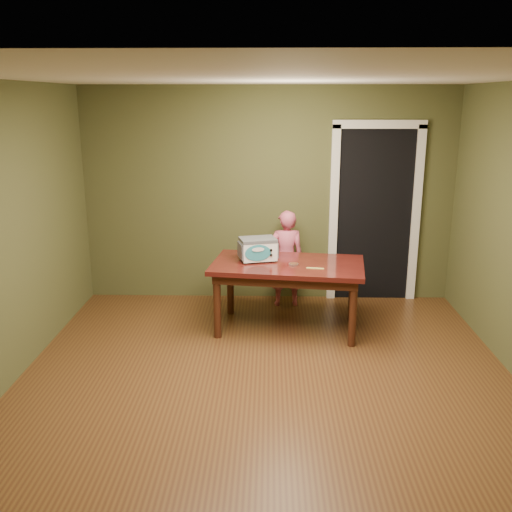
% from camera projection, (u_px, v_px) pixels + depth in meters
% --- Properties ---
extents(floor, '(5.00, 5.00, 0.00)m').
position_uv_depth(floor, '(266.00, 394.00, 4.88)').
color(floor, '#543518').
rests_on(floor, ground).
extents(room_shell, '(4.52, 5.02, 2.61)m').
position_uv_depth(room_shell, '(267.00, 197.00, 4.42)').
color(room_shell, '#434525').
rests_on(room_shell, ground).
extents(doorway, '(1.10, 0.66, 2.25)m').
position_uv_depth(doorway, '(370.00, 211.00, 7.25)').
color(doorway, black).
rests_on(doorway, ground).
extents(dining_table, '(1.70, 1.10, 0.75)m').
position_uv_depth(dining_table, '(288.00, 272.00, 6.10)').
color(dining_table, '#350E0C').
rests_on(dining_table, floor).
extents(toy_oven, '(0.45, 0.36, 0.25)m').
position_uv_depth(toy_oven, '(258.00, 248.00, 6.13)').
color(toy_oven, '#4C4F54').
rests_on(toy_oven, dining_table).
extents(baking_pan, '(0.10, 0.10, 0.02)m').
position_uv_depth(baking_pan, '(293.00, 264.00, 5.98)').
color(baking_pan, silver).
rests_on(baking_pan, dining_table).
extents(spatula, '(0.18, 0.05, 0.01)m').
position_uv_depth(spatula, '(315.00, 268.00, 5.87)').
color(spatula, '#D0CD5A').
rests_on(spatula, dining_table).
extents(child, '(0.45, 0.31, 1.17)m').
position_uv_depth(child, '(286.00, 258.00, 6.84)').
color(child, '#C7526C').
rests_on(child, floor).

